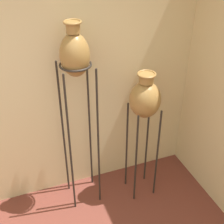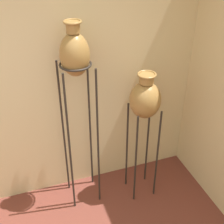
% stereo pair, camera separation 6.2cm
% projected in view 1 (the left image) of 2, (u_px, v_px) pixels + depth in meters
% --- Properties ---
extents(vase_stand_tall, '(0.30, 0.30, 1.96)m').
position_uv_depth(vase_stand_tall, '(75.00, 62.00, 2.67)').
color(vase_stand_tall, '#28231E').
rests_on(vase_stand_tall, ground_plane).
extents(vase_stand_medium, '(0.30, 0.30, 1.46)m').
position_uv_depth(vase_stand_medium, '(145.00, 101.00, 2.98)').
color(vase_stand_medium, '#28231E').
rests_on(vase_stand_medium, ground_plane).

